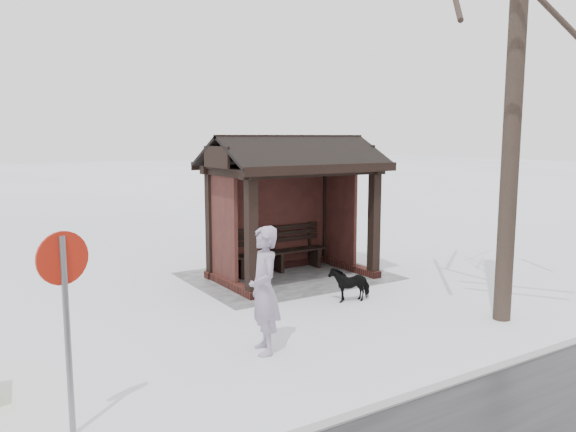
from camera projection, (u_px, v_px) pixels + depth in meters
The scene contains 7 objects.
ground at pixel (293, 278), 12.20m from camera, with size 120.00×120.00×0.00m, color white.
kerb at pixel (511, 364), 7.58m from camera, with size 120.00×0.15×0.06m, color gray.
trampled_patch at pixel (288, 276), 12.37m from camera, with size 4.20×3.20×0.02m, color gray.
bus_shelter at pixel (289, 178), 12.03m from camera, with size 3.60×2.40×3.09m.
pedestrian at pixel (264, 290), 7.90m from camera, with size 0.66×0.44×1.82m, color gray.
dog at pixel (350, 284), 10.52m from camera, with size 0.34×0.75×0.64m, color black.
road_sign at pixel (64, 288), 5.60m from camera, with size 0.53×0.19×2.14m.
Camera 1 is at (6.40, 10.02, 3.06)m, focal length 35.00 mm.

